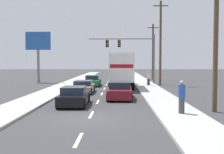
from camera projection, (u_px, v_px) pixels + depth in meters
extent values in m
plane|color=#333335|center=(108.00, 83.00, 39.40)|extent=(140.00, 140.00, 0.00)
cube|color=#9E9E99|center=(145.00, 85.00, 34.30)|extent=(2.62, 80.00, 0.14)
cube|color=#9E9E99|center=(67.00, 85.00, 34.51)|extent=(2.62, 80.00, 0.14)
cube|color=silver|center=(79.00, 140.00, 10.51)|extent=(0.14, 2.00, 0.01)
cube|color=silver|center=(91.00, 115.00, 15.50)|extent=(0.14, 2.00, 0.01)
cube|color=silver|center=(98.00, 102.00, 20.49)|extent=(0.14, 2.00, 0.01)
cube|color=silver|center=(102.00, 94.00, 25.48)|extent=(0.14, 2.00, 0.01)
cube|color=silver|center=(104.00, 89.00, 30.47)|extent=(0.14, 2.00, 0.01)
cube|color=silver|center=(106.00, 85.00, 35.46)|extent=(0.14, 2.00, 0.01)
cube|color=silver|center=(108.00, 82.00, 40.46)|extent=(0.14, 2.00, 0.01)
cube|color=silver|center=(109.00, 80.00, 45.45)|extent=(0.14, 2.00, 0.01)
cube|color=silver|center=(110.00, 78.00, 50.44)|extent=(0.14, 2.00, 0.01)
cube|color=silver|center=(111.00, 76.00, 55.43)|extent=(0.14, 2.00, 0.01)
cube|color=silver|center=(111.00, 75.00, 60.42)|extent=(0.14, 2.00, 0.01)
cube|color=#196B38|center=(93.00, 82.00, 33.91)|extent=(1.78, 4.57, 0.65)
cube|color=#192333|center=(92.00, 77.00, 33.66)|extent=(1.54, 2.08, 0.51)
cylinder|color=black|center=(87.00, 82.00, 35.65)|extent=(0.23, 0.64, 0.64)
cylinder|color=black|center=(100.00, 82.00, 35.63)|extent=(0.23, 0.64, 0.64)
cylinder|color=black|center=(84.00, 84.00, 32.20)|extent=(0.23, 0.64, 0.64)
cylinder|color=black|center=(98.00, 84.00, 32.18)|extent=(0.23, 0.64, 0.64)
cube|color=tan|center=(83.00, 88.00, 26.48)|extent=(1.81, 4.42, 0.56)
cube|color=#192333|center=(83.00, 83.00, 26.40)|extent=(1.59, 2.26, 0.46)
cylinder|color=black|center=(77.00, 88.00, 28.16)|extent=(0.22, 0.64, 0.64)
cylinder|color=black|center=(94.00, 88.00, 28.12)|extent=(0.22, 0.64, 0.64)
cylinder|color=black|center=(72.00, 91.00, 24.85)|extent=(0.22, 0.64, 0.64)
cylinder|color=black|center=(90.00, 91.00, 24.81)|extent=(0.22, 0.64, 0.64)
cube|color=black|center=(74.00, 98.00, 18.90)|extent=(1.76, 4.16, 0.65)
cube|color=#192333|center=(74.00, 90.00, 18.73)|extent=(1.54, 1.95, 0.49)
cylinder|color=black|center=(66.00, 97.00, 20.44)|extent=(0.23, 0.64, 0.64)
cylinder|color=black|center=(88.00, 98.00, 20.41)|extent=(0.23, 0.64, 0.64)
cylinder|color=black|center=(58.00, 104.00, 17.40)|extent=(0.23, 0.64, 0.64)
cylinder|color=black|center=(83.00, 104.00, 17.38)|extent=(0.23, 0.64, 0.64)
cube|color=white|center=(121.00, 67.00, 29.99)|extent=(2.54, 6.96, 2.86)
cube|color=red|center=(122.00, 66.00, 26.54)|extent=(2.23, 0.06, 0.36)
cube|color=#1E389E|center=(121.00, 75.00, 34.52)|extent=(2.40, 2.04, 2.07)
cylinder|color=black|center=(112.00, 82.00, 34.60)|extent=(0.31, 0.96, 0.96)
cylinder|color=black|center=(131.00, 82.00, 34.53)|extent=(0.31, 0.96, 0.96)
cylinder|color=black|center=(110.00, 86.00, 28.75)|extent=(0.31, 0.96, 0.96)
cylinder|color=black|center=(133.00, 86.00, 28.67)|extent=(0.31, 0.96, 0.96)
cube|color=maroon|center=(120.00, 93.00, 22.16)|extent=(1.95, 4.50, 0.70)
cube|color=#192333|center=(120.00, 85.00, 22.08)|extent=(1.67, 2.09, 0.52)
cylinder|color=black|center=(110.00, 92.00, 23.88)|extent=(0.23, 0.64, 0.64)
cylinder|color=black|center=(130.00, 92.00, 23.81)|extent=(0.23, 0.64, 0.64)
cylinder|color=black|center=(108.00, 97.00, 20.53)|extent=(0.23, 0.64, 0.64)
cylinder|color=black|center=(131.00, 97.00, 20.45)|extent=(0.23, 0.64, 0.64)
cylinder|color=#595B56|center=(154.00, 59.00, 37.87)|extent=(0.20, 0.20, 6.66)
cylinder|color=#595B56|center=(121.00, 39.00, 37.82)|extent=(8.88, 0.14, 0.14)
cube|color=black|center=(119.00, 44.00, 37.86)|extent=(0.40, 0.56, 0.95)
sphere|color=red|center=(119.00, 41.00, 37.53)|extent=(0.20, 0.20, 0.20)
sphere|color=orange|center=(119.00, 44.00, 37.55)|extent=(0.20, 0.20, 0.20)
sphere|color=green|center=(119.00, 46.00, 37.57)|extent=(0.20, 0.20, 0.20)
cube|color=black|center=(107.00, 44.00, 37.90)|extent=(0.40, 0.56, 0.95)
sphere|color=red|center=(107.00, 41.00, 37.57)|extent=(0.20, 0.20, 0.20)
sphere|color=orange|center=(107.00, 44.00, 37.59)|extent=(0.20, 0.20, 0.20)
sphere|color=green|center=(107.00, 46.00, 37.60)|extent=(0.20, 0.20, 0.20)
cylinder|color=brown|center=(216.00, 23.00, 16.06)|extent=(0.28, 0.28, 10.32)
cylinder|color=brown|center=(160.00, 43.00, 34.37)|extent=(0.28, 0.28, 10.40)
cube|color=brown|center=(161.00, 6.00, 34.12)|extent=(1.80, 0.12, 0.12)
cylinder|color=brown|center=(153.00, 52.00, 45.24)|extent=(0.28, 0.28, 9.04)
cube|color=brown|center=(153.00, 28.00, 45.02)|extent=(1.80, 0.12, 0.12)
cylinder|color=slate|center=(38.00, 66.00, 39.43)|extent=(0.36, 0.36, 4.62)
cube|color=#2659A5|center=(38.00, 41.00, 39.24)|extent=(3.54, 0.20, 2.53)
cylinder|color=#1E233F|center=(149.00, 82.00, 33.18)|extent=(0.32, 0.32, 0.79)
cylinder|color=beige|center=(149.00, 76.00, 33.14)|extent=(0.38, 0.38, 0.69)
sphere|color=tan|center=(149.00, 72.00, 33.12)|extent=(0.21, 0.21, 0.21)
cylinder|color=#3F3F42|center=(182.00, 106.00, 15.15)|extent=(0.32, 0.32, 0.83)
cylinder|color=#264CA5|center=(182.00, 91.00, 15.11)|extent=(0.38, 0.38, 0.73)
sphere|color=tan|center=(182.00, 83.00, 15.09)|extent=(0.23, 0.23, 0.23)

